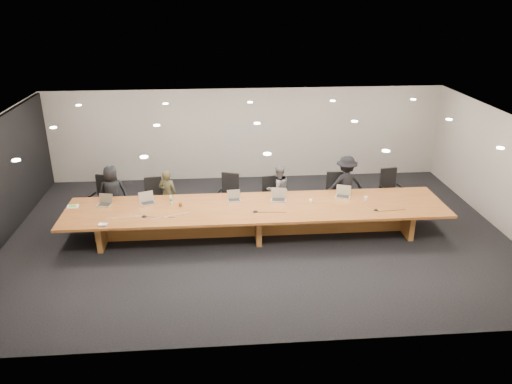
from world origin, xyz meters
TOP-DOWN VIEW (x-y plane):
  - ground at (0.00, 0.00)m, footprint 12.00×12.00m
  - back_wall at (0.00, 4.00)m, footprint 12.00×0.02m
  - conference_table at (0.00, 0.00)m, footprint 9.00×1.80m
  - chair_far_left at (-3.88, 1.28)m, footprint 0.72×0.72m
  - chair_left at (-2.55, 1.17)m, footprint 0.61×0.61m
  - chair_mid_left at (-0.65, 1.23)m, footprint 0.72×0.72m
  - chair_mid_right at (0.50, 1.20)m, footprint 0.60×0.60m
  - chair_right at (2.18, 1.21)m, footprint 0.59×0.59m
  - chair_far_right at (3.72, 1.29)m, footprint 0.65×0.65m
  - person_a at (-3.59, 1.22)m, footprint 0.79×0.60m
  - person_b at (-2.19, 1.13)m, footprint 0.55×0.44m
  - person_c at (0.66, 1.25)m, footprint 0.79×0.71m
  - person_d at (2.44, 1.22)m, footprint 1.03×0.64m
  - laptop_a at (-3.62, 0.37)m, footprint 0.38×0.31m
  - laptop_b at (-2.60, 0.38)m, footprint 0.43×0.37m
  - laptop_c at (-0.52, 0.40)m, footprint 0.33×0.26m
  - laptop_d at (0.55, 0.32)m, footprint 0.41×0.33m
  - laptop_e at (2.16, 0.40)m, footprint 0.42×0.37m
  - water_bottle at (-2.04, 0.33)m, footprint 0.09×0.09m
  - amber_mug at (-1.81, 0.15)m, footprint 0.10×0.10m
  - paper_cup_near at (1.31, 0.13)m, footprint 0.09×0.09m
  - paper_cup_far at (2.67, 0.17)m, footprint 0.11×0.11m
  - notepad at (-4.35, 0.34)m, footprint 0.29×0.25m
  - lime_gadget at (-4.35, 0.33)m, footprint 0.16×0.10m
  - av_box at (-3.44, -0.72)m, footprint 0.21×0.16m
  - mic_left at (-2.59, -0.36)m, footprint 0.14×0.14m
  - mic_center at (-0.06, -0.30)m, footprint 0.17×0.17m
  - mic_right at (2.75, -0.44)m, footprint 0.15×0.15m

SIDE VIEW (x-z plane):
  - ground at x=0.00m, z-range 0.00..0.00m
  - chair_mid_right at x=0.50m, z-range 0.00..1.01m
  - conference_table at x=0.00m, z-range 0.15..0.90m
  - chair_right at x=2.18m, z-range 0.00..1.07m
  - chair_left at x=-2.55m, z-range 0.00..1.08m
  - chair_far_right at x=3.72m, z-range 0.00..1.10m
  - chair_mid_left at x=-0.65m, z-range 0.00..1.11m
  - chair_far_left at x=-3.88m, z-range 0.00..1.14m
  - person_b at x=-2.19m, z-range 0.00..1.32m
  - person_c at x=0.66m, z-range 0.00..1.34m
  - person_a at x=-3.59m, z-range 0.00..1.44m
  - notepad at x=-4.35m, z-range 0.75..0.77m
  - av_box at x=-3.44m, z-range 0.75..0.78m
  - mic_right at x=2.75m, z-range 0.75..0.78m
  - mic_left at x=-2.59m, z-range 0.75..0.78m
  - mic_center at x=-0.06m, z-range 0.75..0.78m
  - person_d at x=2.44m, z-range 0.00..1.53m
  - lime_gadget at x=-4.35m, z-range 0.77..0.79m
  - paper_cup_near at x=1.31m, z-range 0.75..0.84m
  - amber_mug at x=-1.81m, z-range 0.75..0.85m
  - paper_cup_far at x=2.67m, z-range 0.75..0.85m
  - water_bottle at x=-2.04m, z-range 0.75..0.96m
  - laptop_c at x=-0.52m, z-range 0.75..1.00m
  - laptop_a at x=-3.62m, z-range 0.75..1.01m
  - laptop_b at x=-2.60m, z-range 0.75..1.03m
  - laptop_e at x=2.16m, z-range 0.75..1.03m
  - laptop_d at x=0.55m, z-range 0.75..1.04m
  - back_wall at x=0.00m, z-range 0.00..2.80m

